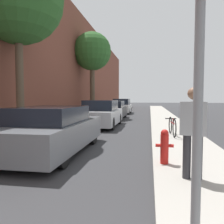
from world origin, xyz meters
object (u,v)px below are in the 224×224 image
at_px(pedestrian, 193,128).
at_px(bicycle, 172,126).
at_px(street_tree_far, 92,52).
at_px(parked_car_grey, 53,130).
at_px(parked_car_white, 122,107).
at_px(fire_hydrant, 164,146).
at_px(traffic_sign_post, 201,22).
at_px(parked_car_silver, 102,114).
at_px(parked_car_black, 112,110).

distance_m(pedestrian, bicycle, 4.92).
xyz_separation_m(street_tree_far, bicycle, (5.51, -8.92, -4.80)).
bearing_deg(parked_car_grey, parked_car_white, 90.10).
bearing_deg(bicycle, parked_car_grey, -144.35).
bearing_deg(street_tree_far, pedestrian, -68.62).
bearing_deg(parked_car_white, pedestrian, -79.17).
distance_m(street_tree_far, fire_hydrant, 14.61).
distance_m(street_tree_far, bicycle, 11.53).
bearing_deg(fire_hydrant, parked_car_white, 100.00).
height_order(street_tree_far, pedestrian, street_tree_far).
distance_m(fire_hydrant, traffic_sign_post, 3.79).
bearing_deg(pedestrian, traffic_sign_post, -87.36).
xyz_separation_m(parked_car_silver, parked_car_black, (-0.19, 4.82, -0.04)).
height_order(parked_car_white, pedestrian, pedestrian).
bearing_deg(street_tree_far, bicycle, -58.29).
distance_m(parked_car_silver, parked_car_white, 10.64).
bearing_deg(pedestrian, fire_hydrant, 128.09).
bearing_deg(traffic_sign_post, fire_hydrant, 89.57).
relative_size(parked_car_silver, street_tree_far, 0.64).
height_order(parked_car_silver, street_tree_far, street_tree_far).
bearing_deg(pedestrian, parked_car_white, 113.08).
xyz_separation_m(parked_car_silver, traffic_sign_post, (2.97, -10.55, 1.43)).
height_order(pedestrian, bicycle, pedestrian).
distance_m(parked_car_white, pedestrian, 19.00).
xyz_separation_m(parked_car_silver, pedestrian, (3.40, -8.02, 0.36)).
height_order(parked_car_grey, fire_hydrant, parked_car_grey).
distance_m(parked_car_silver, bicycle, 4.71).
bearing_deg(pedestrian, street_tree_far, 123.63).
xyz_separation_m(parked_car_grey, traffic_sign_post, (3.11, -4.45, 1.47)).
xyz_separation_m(parked_car_silver, parked_car_white, (-0.17, 10.64, 0.01)).
bearing_deg(traffic_sign_post, parked_car_black, 101.05).
xyz_separation_m(parked_car_grey, fire_hydrant, (3.10, -1.01, -0.13)).
xyz_separation_m(parked_car_silver, fire_hydrant, (2.96, -7.11, -0.17)).
height_order(parked_car_grey, parked_car_black, parked_car_black).
bearing_deg(parked_car_black, parked_car_grey, -89.74).
height_order(parked_car_silver, parked_car_white, parked_car_white).
distance_m(parked_car_white, traffic_sign_post, 21.47).
height_order(parked_car_black, fire_hydrant, parked_car_black).
bearing_deg(parked_car_grey, fire_hydrant, -17.98).
bearing_deg(parked_car_black, street_tree_far, 152.02).
height_order(parked_car_grey, street_tree_far, street_tree_far).
distance_m(parked_car_black, traffic_sign_post, 15.76).
bearing_deg(parked_car_grey, pedestrian, -28.36).
relative_size(fire_hydrant, traffic_sign_post, 0.26).
height_order(parked_car_silver, bicycle, parked_car_silver).
relative_size(parked_car_grey, fire_hydrant, 5.77).
height_order(fire_hydrant, pedestrian, pedestrian).
xyz_separation_m(street_tree_far, fire_hydrant, (4.96, -12.90, -4.75)).
height_order(parked_car_grey, traffic_sign_post, traffic_sign_post).
distance_m(parked_car_black, street_tree_far, 5.06).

